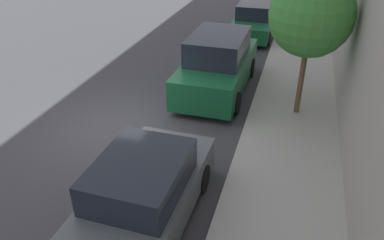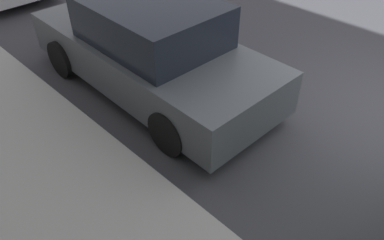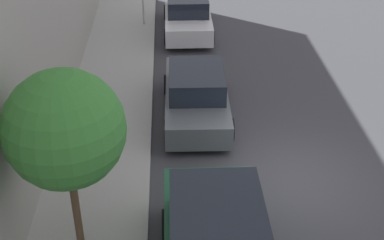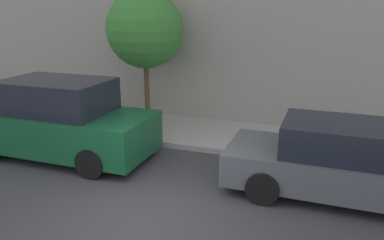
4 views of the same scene
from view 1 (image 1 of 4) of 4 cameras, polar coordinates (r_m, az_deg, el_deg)
name	(u,v)px [view 1 (image 1 of 4)]	position (r m, az deg, el deg)	size (l,w,h in m)	color
ground_plane	(118,128)	(11.03, -11.15, -1.23)	(60.00, 60.00, 0.00)	#38383D
sidewalk	(288,153)	(9.95, 14.37, -4.88)	(2.58, 32.00, 0.15)	#9E9E99
parked_sedan_second	(141,198)	(7.40, -7.82, -11.66)	(1.92, 4.53, 1.54)	#4C5156
parked_suv_third	(218,65)	(12.78, 3.95, 8.43)	(2.08, 4.81, 1.98)	#14512D
parked_sedan_fourth	(254,20)	(19.08, 9.43, 14.76)	(1.92, 4.53, 1.54)	#14512D
street_tree	(311,15)	(10.80, 17.72, 14.94)	(2.27, 2.27, 4.05)	brown
fire_hydrant	(288,11)	(22.15, 14.41, 15.73)	(0.20, 0.20, 0.69)	gold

